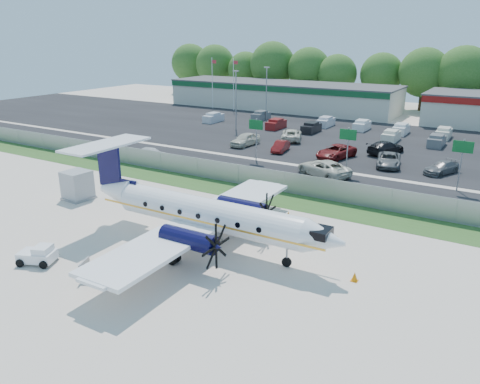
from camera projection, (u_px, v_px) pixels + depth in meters
The scene contains 32 objects.
ground at pixel (196, 246), 32.92m from camera, with size 170.00×170.00×0.00m, color beige.
grass_verge at pixel (274, 198), 42.67m from camera, with size 170.00×4.00×0.02m, color #2D561E.
access_road at pixel (305, 179), 48.35m from camera, with size 170.00×8.00×0.02m, color black.
parking_lot at pixel (365, 141), 65.41m from camera, with size 170.00×32.00×0.02m, color black.
perimeter_fence at pixel (284, 182), 43.97m from camera, with size 120.00×0.06×1.99m.
building_west at pixel (281, 95), 94.17m from camera, with size 46.40×12.40×5.24m.
sign_left at pixel (256, 130), 54.29m from camera, with size 1.80×0.26×5.00m.
sign_mid at pixel (348, 141), 48.91m from camera, with size 1.80×0.26×5.00m.
sign_right at pixel (462, 154), 43.53m from camera, with size 1.80×0.26×5.00m.
flagpole_west at pixel (213, 80), 93.38m from camera, with size 1.06×0.12×10.00m.
flagpole_east at pixel (234, 81), 90.93m from camera, with size 1.06×0.12×10.00m.
light_pole_nw at pixel (236, 96), 71.91m from camera, with size 0.90×0.35×9.09m.
light_pole_sw at pixel (266, 90), 80.03m from camera, with size 0.90×0.35×9.09m.
tree_line at pixel (416, 110), 93.03m from camera, with size 112.00×6.00×14.00m, color #2C5A1A, non-canonical shape.
aircraft at pixel (204, 213), 32.28m from camera, with size 20.33×20.09×6.35m.
pushback_tug at pixel (39, 255), 30.30m from camera, with size 2.61×2.31×1.21m.
baggage_cart_near at pixel (208, 233), 34.04m from camera, with size 1.77×1.14×0.89m.
baggage_cart_far at pixel (101, 271), 28.30m from camera, with size 2.53×2.05×1.15m.
service_container at pixel (77, 186), 42.12m from camera, with size 2.48×2.48×2.58m.
cone_nose at pixel (355, 277), 28.16m from camera, with size 0.42×0.42×0.60m.
cone_port_wing at pixel (126, 255), 31.00m from camera, with size 0.37×0.37×0.53m.
cone_starboard_wing at pixel (288, 214), 38.05m from camera, with size 0.37×0.37×0.52m.
road_car_west at pixel (151, 159), 56.18m from camera, with size 1.68×4.19×1.43m, color silver.
road_car_mid at pixel (323, 176), 49.43m from camera, with size 2.84×6.16×1.71m, color beige.
parked_car_a at pixel (245, 146), 62.96m from camera, with size 2.02×5.01×1.71m, color beige.
parked_car_b at pixel (280, 152), 59.78m from camera, with size 1.43×4.10×1.35m, color maroon.
parked_car_c at pixel (336, 158), 56.54m from camera, with size 2.68×5.81×1.61m, color maroon.
parked_car_d at pixel (388, 166), 53.05m from camera, with size 2.52×5.46×1.52m, color #595B5E.
parked_car_e at pixel (441, 174), 50.21m from camera, with size 1.87×4.61×1.34m, color #595B5E.
parked_car_f at pixel (291, 140), 66.13m from camera, with size 2.68×5.81×1.62m, color beige.
parked_car_g at pixel (385, 154), 58.66m from camera, with size 2.27×5.58×1.62m, color black.
far_parking_rows at pixel (375, 135), 69.47m from camera, with size 56.00×10.00×1.60m, color gray, non-canonical shape.
Camera 1 is at (18.13, -24.11, 14.07)m, focal length 35.00 mm.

